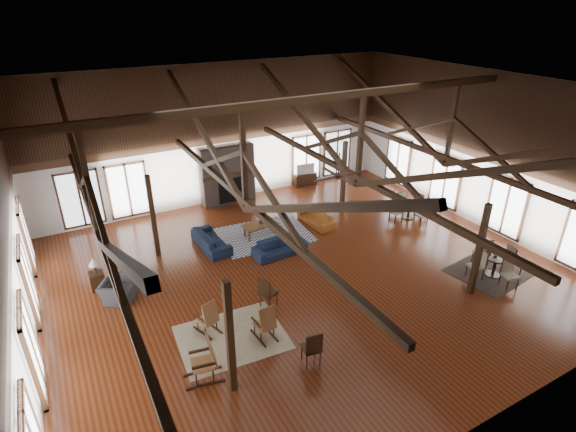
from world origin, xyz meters
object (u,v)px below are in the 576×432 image
sofa_orange (316,218)px  coffee_table (260,225)px  sofa_navy_front (280,247)px  sofa_navy_left (211,240)px  armchair (118,290)px  cafe_table_far (409,207)px  tv_console (305,179)px  cafe_table_near (495,262)px

sofa_orange → coffee_table: (-2.41, 0.22, 0.20)m
sofa_navy_front → sofa_navy_left: (-1.99, 1.64, 0.02)m
sofa_navy_front → armchair: size_ratio=1.94×
cafe_table_far → tv_console: 5.63m
tv_console → cafe_table_near: bearing=-82.0°
sofa_orange → tv_console: tv_console is taller
sofa_navy_front → coffee_table: size_ratio=1.37×
coffee_table → tv_console: 5.59m
sofa_orange → cafe_table_near: size_ratio=0.88×
cafe_table_near → cafe_table_far: 4.68m
cafe_table_near → tv_console: (-1.40, 9.93, -0.21)m
coffee_table → cafe_table_far: bearing=-22.3°
sofa_orange → tv_console: bearing=150.4°
coffee_table → sofa_navy_left: bearing=171.3°
coffee_table → armchair: armchair is taller
sofa_orange → coffee_table: 2.42m
tv_console → sofa_orange: bearing=-114.5°
sofa_navy_front → cafe_table_near: bearing=-42.3°
sofa_navy_left → cafe_table_near: cafe_table_near is taller
sofa_navy_front → armchair: 5.56m
cafe_table_near → cafe_table_far: size_ratio=1.05×
sofa_orange → cafe_table_near: (3.19, -6.02, 0.25)m
sofa_navy_left → tv_console: sofa_navy_left is taller
cafe_table_far → armchair: bearing=180.0°
cafe_table_near → sofa_orange: bearing=117.9°
sofa_navy_front → cafe_table_near: (5.58, -4.63, 0.22)m
sofa_navy_front → tv_console: 6.75m
coffee_table → cafe_table_near: size_ratio=0.72×
cafe_table_far → tv_console: cafe_table_far is taller
coffee_table → tv_console: size_ratio=1.22×
sofa_navy_left → sofa_orange: 4.39m
cafe_table_near → tv_console: cafe_table_near is taller
sofa_navy_front → cafe_table_far: size_ratio=1.04×
sofa_orange → sofa_navy_front: bearing=-65.0°
cafe_table_near → coffee_table: bearing=131.9°
sofa_navy_front → armchair: armchair is taller
armchair → tv_console: size_ratio=0.87×
coffee_table → cafe_table_near: cafe_table_near is taller
sofa_navy_front → cafe_table_near: cafe_table_near is taller
sofa_orange → cafe_table_far: bearing=64.6°
coffee_table → cafe_table_far: 6.31m
sofa_navy_front → tv_console: bearing=49.1°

